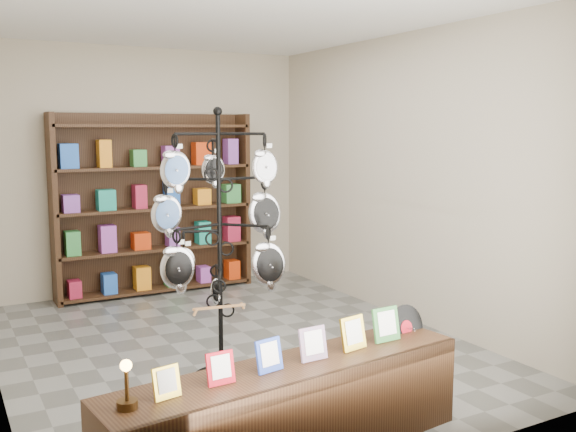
% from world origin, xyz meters
% --- Properties ---
extents(ground, '(5.00, 5.00, 0.00)m').
position_xyz_m(ground, '(0.00, 0.00, 0.00)').
color(ground, slate).
rests_on(ground, ground).
extents(room_envelope, '(5.00, 5.00, 5.00)m').
position_xyz_m(room_envelope, '(0.00, 0.00, 1.85)').
color(room_envelope, '#AA9D89').
rests_on(room_envelope, ground).
extents(display_tree, '(1.15, 1.11, 2.18)m').
position_xyz_m(display_tree, '(-0.40, -0.69, 1.26)').
color(display_tree, black).
rests_on(display_tree, ground).
extents(front_shelf, '(2.44, 0.76, 0.85)m').
position_xyz_m(front_shelf, '(-0.52, -2.07, 0.30)').
color(front_shelf, black).
rests_on(front_shelf, ground).
extents(back_shelving, '(2.42, 0.36, 2.20)m').
position_xyz_m(back_shelving, '(0.00, 2.30, 1.03)').
color(back_shelving, black).
rests_on(back_shelving, ground).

